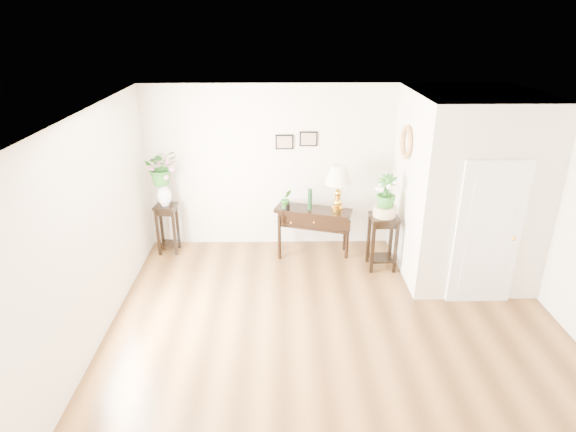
{
  "coord_description": "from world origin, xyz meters",
  "views": [
    {
      "loc": [
        -0.72,
        -5.1,
        3.84
      ],
      "look_at": [
        -0.61,
        1.3,
        1.12
      ],
      "focal_mm": 30.0,
      "sensor_mm": 36.0,
      "label": 1
    }
  ],
  "objects_px": {
    "table_lamp": "(338,189)",
    "plant_stand_b": "(382,242)",
    "plant_stand_a": "(168,228)",
    "console_table": "(313,232)"
  },
  "relations": [
    {
      "from": "table_lamp",
      "to": "plant_stand_b",
      "type": "relative_size",
      "value": 0.84
    },
    {
      "from": "table_lamp",
      "to": "plant_stand_b",
      "type": "distance_m",
      "value": 1.1
    },
    {
      "from": "console_table",
      "to": "table_lamp",
      "type": "bearing_deg",
      "value": 17.21
    },
    {
      "from": "table_lamp",
      "to": "plant_stand_b",
      "type": "xyz_separation_m",
      "value": [
        0.68,
        -0.47,
        -0.73
      ]
    },
    {
      "from": "table_lamp",
      "to": "plant_stand_a",
      "type": "distance_m",
      "value": 2.97
    },
    {
      "from": "plant_stand_b",
      "to": "plant_stand_a",
      "type": "bearing_deg",
      "value": 170.19
    },
    {
      "from": "table_lamp",
      "to": "plant_stand_a",
      "type": "xyz_separation_m",
      "value": [
        -2.87,
        0.15,
        -0.75
      ]
    },
    {
      "from": "console_table",
      "to": "plant_stand_a",
      "type": "bearing_deg",
      "value": -166.23
    },
    {
      "from": "console_table",
      "to": "plant_stand_b",
      "type": "xyz_separation_m",
      "value": [
        1.08,
        -0.47,
        0.03
      ]
    },
    {
      "from": "console_table",
      "to": "plant_stand_a",
      "type": "xyz_separation_m",
      "value": [
        -2.47,
        0.15,
        0.02
      ]
    }
  ]
}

